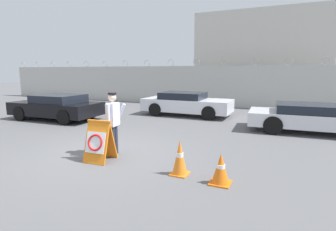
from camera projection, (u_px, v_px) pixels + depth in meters
ground_plane at (103, 153)px, 7.40m from camera, size 90.00×90.00×0.00m
perimeter_wall at (209, 86)px, 17.21m from camera, size 36.00×0.30×3.07m
building_block at (262, 59)px, 20.29m from camera, size 8.84×6.74×6.33m
barricade_sign at (99, 141)px, 6.70m from camera, size 0.68×0.72×1.07m
security_guard at (113, 120)px, 7.18m from camera, size 0.37×0.65×1.73m
traffic_cone_near at (180, 158)px, 5.84m from camera, size 0.38×0.38×0.80m
traffic_cone_mid at (221, 169)px, 5.37m from camera, size 0.42×0.42×0.65m
parked_car_front_coupe at (57, 107)px, 12.49m from camera, size 4.33×2.16×1.19m
parked_car_rear_sedan at (186, 103)px, 13.63m from camera, size 4.55×1.98×1.20m
parked_car_far_side at (313, 117)px, 9.85m from camera, size 4.80×2.20×1.07m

